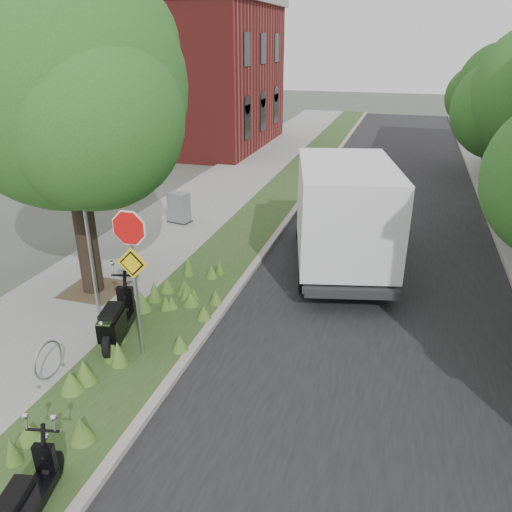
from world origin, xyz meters
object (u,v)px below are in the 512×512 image
Objects in this scene: sign_assembly at (132,255)px; scooter_near at (116,325)px; box_truck at (342,209)px; scooter_far at (25,505)px; utility_cabinet at (179,208)px.

sign_assembly reaches higher than scooter_near.
sign_assembly is 1.67× the size of scooter_near.
scooter_far is at bearing -105.65° from box_truck.
sign_assembly is at bearing -119.21° from box_truck.
scooter_far is 10.15m from box_truck.
sign_assembly is 6.60m from box_truck.
utility_cabinet is at bearing 105.27° from scooter_far.
utility_cabinet is (-2.68, 7.66, -1.70)m from sign_assembly.
scooter_far is 1.52× the size of utility_cabinet.
utility_cabinet is (-5.89, 1.92, -1.11)m from box_truck.
sign_assembly is 1.89m from scooter_near.
scooter_far is at bearing -82.93° from sign_assembly.
scooter_near is 0.31× the size of box_truck.
scooter_far is (0.49, -3.96, -1.83)m from sign_assembly.
sign_assembly reaches higher than box_truck.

